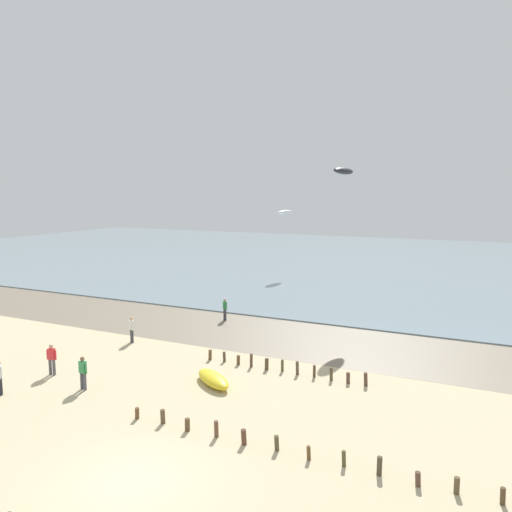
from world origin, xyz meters
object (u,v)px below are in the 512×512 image
object	(u,v)px
person_by_waterline	(52,359)
person_left_flank	(0,376)
person_nearest_camera	(83,372)
kite_aloft_3	(285,212)
person_mid_beach	(225,309)
kite_aloft_1	(343,171)
grounded_kite	(213,379)
person_right_flank	(132,329)

from	to	relation	value
person_by_waterline	person_left_flank	size ratio (longest dim) A/B	1.00
person_nearest_camera	kite_aloft_3	distance (m)	36.88
person_nearest_camera	person_mid_beach	xyz separation A→B (m)	(0.06, 14.75, 0.00)
person_left_flank	kite_aloft_1	distance (m)	26.63
person_mid_beach	person_left_flank	xyz separation A→B (m)	(-3.30, -16.92, 0.00)
person_mid_beach	kite_aloft_3	distance (m)	22.64
person_by_waterline	kite_aloft_3	distance (m)	35.93
person_mid_beach	grounded_kite	distance (m)	12.71
person_left_flank	grounded_kite	distance (m)	10.41
person_by_waterline	kite_aloft_1	xyz separation A→B (m)	(10.82, 18.86, 10.51)
person_right_flank	kite_aloft_3	size ratio (longest dim) A/B	0.56
grounded_kite	person_left_flank	bearing A→B (deg)	-112.66
person_mid_beach	person_right_flank	world-z (taller)	same
person_nearest_camera	person_left_flank	distance (m)	3.90
person_nearest_camera	kite_aloft_1	world-z (taller)	kite_aloft_1
kite_aloft_3	person_mid_beach	bearing A→B (deg)	17.50
person_by_waterline	person_right_flank	size ratio (longest dim) A/B	1.00
grounded_kite	kite_aloft_1	world-z (taller)	kite_aloft_1
person_right_flank	kite_aloft_1	world-z (taller)	kite_aloft_1
person_by_waterline	kite_aloft_1	world-z (taller)	kite_aloft_1
person_by_waterline	person_right_flank	bearing A→B (deg)	88.38
kite_aloft_3	person_nearest_camera	bearing A→B (deg)	13.55
grounded_kite	person_mid_beach	bearing A→B (deg)	151.28
person_nearest_camera	person_right_flank	distance (m)	7.77
kite_aloft_1	person_nearest_camera	bearing A→B (deg)	163.16
person_left_flank	kite_aloft_1	world-z (taller)	kite_aloft_1
person_left_flank	grounded_kite	xyz separation A→B (m)	(8.83, 5.49, -0.62)
person_nearest_camera	person_by_waterline	distance (m)	3.11
person_mid_beach	kite_aloft_1	distance (m)	13.96
kite_aloft_1	person_mid_beach	bearing A→B (deg)	127.18
kite_aloft_1	kite_aloft_3	xyz separation A→B (m)	(-11.34, 16.47, -4.02)
person_left_flank	person_by_waterline	bearing A→B (deg)	85.45
person_by_waterline	grounded_kite	size ratio (longest dim) A/B	0.58
person_right_flank	kite_aloft_1	bearing A→B (deg)	49.41
person_mid_beach	person_by_waterline	distance (m)	14.28
kite_aloft_3	person_by_waterline	bearing A→B (deg)	8.82
person_nearest_camera	person_mid_beach	size ratio (longest dim) A/B	1.00
person_left_flank	kite_aloft_3	distance (m)	38.85
person_left_flank	kite_aloft_3	bearing A→B (deg)	90.43
person_mid_beach	person_by_waterline	size ratio (longest dim) A/B	1.00
person_by_waterline	kite_aloft_1	size ratio (longest dim) A/B	0.52
person_mid_beach	kite_aloft_3	world-z (taller)	kite_aloft_3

